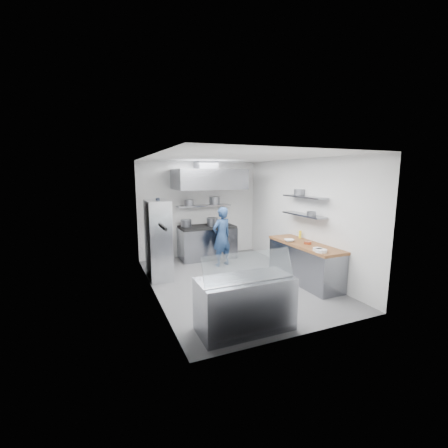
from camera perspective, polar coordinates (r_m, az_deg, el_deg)
name	(u,v)px	position (r m, az deg, el deg)	size (l,w,h in m)	color
floor	(234,282)	(7.00, 1.95, -10.90)	(5.00, 5.00, 0.00)	#4F4F52
ceiling	(235,157)	(6.57, 2.09, 12.64)	(5.00, 5.00, 0.00)	silver
wall_back	(199,209)	(8.95, -4.75, 2.80)	(3.60, 0.02, 2.80)	white
wall_front	(307,246)	(4.54, 15.47, -4.09)	(3.60, 0.02, 2.80)	white
wall_left	(152,227)	(6.11, -13.47, -0.56)	(5.00, 0.02, 2.80)	white
wall_right	(301,217)	(7.57, 14.47, 1.31)	(5.00, 0.02, 2.80)	white
gas_range	(207,243)	(8.77, -3.23, -3.62)	(1.60, 0.80, 0.90)	gray
cooktop	(207,227)	(8.68, -3.26, -0.53)	(1.57, 0.78, 0.06)	black
stock_pot_left	(186,223)	(8.57, -7.24, 0.16)	(0.31, 0.31, 0.20)	slate
stock_pot_mid	(212,222)	(8.61, -2.27, 0.41)	(0.32, 0.32, 0.24)	slate
stock_pot_right	(221,223)	(8.72, -0.59, 0.27)	(0.28, 0.28, 0.16)	slate
over_range_shelf	(204,206)	(8.82, -3.82, 3.50)	(1.60, 0.30, 0.04)	gray
shelf_pot_a	(189,203)	(8.54, -6.69, 4.00)	(0.25, 0.25, 0.18)	slate
shelf_pot_b	(214,200)	(9.09, -1.84, 4.52)	(0.32, 0.32, 0.22)	slate
extractor_hood	(209,179)	(8.38, -2.94, 8.54)	(1.90, 1.15, 0.55)	gray
hood_duct	(206,165)	(8.59, -3.48, 11.09)	(0.55, 0.55, 0.24)	slate
red_firebox	(157,211)	(8.58, -12.58, 2.45)	(0.22, 0.10, 0.26)	red
chef	(222,237)	(7.96, -0.44, -2.43)	(0.58, 0.38, 1.59)	navy
wire_rack	(158,240)	(7.16, -12.45, -2.94)	(0.50, 0.90, 1.85)	silver
rack_bin_a	(158,244)	(7.25, -12.51, -3.80)	(0.17, 0.21, 0.19)	white
rack_bin_b	(155,222)	(7.45, -13.08, 0.45)	(0.13, 0.17, 0.15)	yellow
rack_jar	(158,202)	(7.15, -12.49, 4.15)	(0.10, 0.10, 0.18)	black
knife_strip	(163,227)	(5.22, -11.60, -0.52)	(0.04, 0.55, 0.05)	black
prep_counter_base	(304,264)	(7.12, 15.02, -7.31)	(0.62, 2.00, 0.84)	gray
prep_counter_top	(305,244)	(7.01, 15.18, -3.78)	(0.65, 2.04, 0.06)	brown
plate_stack_a	(321,251)	(6.29, 18.02, -4.87)	(0.23, 0.23, 0.06)	white
plate_stack_b	(318,249)	(6.38, 17.41, -4.63)	(0.19, 0.19, 0.06)	white
copper_pan	(308,243)	(6.92, 15.64, -3.46)	(0.16, 0.16, 0.06)	#C15A36
squeeze_bottle	(300,234)	(7.51, 14.29, -1.93)	(0.06, 0.06, 0.18)	yellow
mixing_bowl	(289,240)	(7.07, 12.28, -3.08)	(0.23, 0.23, 0.06)	white
wall_shelf_lower	(304,215)	(7.23, 14.93, 1.71)	(0.30, 1.30, 0.04)	gray
wall_shelf_upper	(304,197)	(7.18, 15.07, 5.03)	(0.30, 1.30, 0.04)	gray
shelf_pot_c	(312,214)	(6.93, 16.33, 1.91)	(0.20, 0.20, 0.10)	slate
shelf_pot_d	(300,192)	(7.49, 14.23, 5.93)	(0.28, 0.28, 0.14)	slate
display_case	(245,304)	(4.87, 4.02, -14.95)	(1.50, 0.70, 0.85)	gray
display_glass	(249,267)	(4.54, 4.80, -8.09)	(1.47, 0.02, 0.45)	silver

